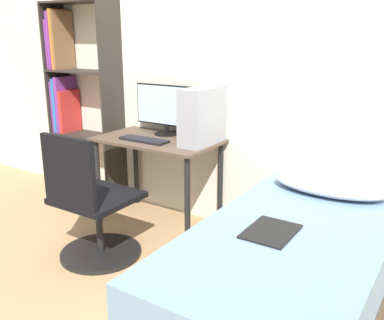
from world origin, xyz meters
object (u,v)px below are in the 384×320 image
(bookshelf, at_px, (74,109))
(monitor, at_px, (166,108))
(office_chair, at_px, (92,213))
(keyboard, at_px, (144,140))
(pc_tower, at_px, (202,116))
(bed, at_px, (289,276))

(bookshelf, distance_m, monitor, 1.10)
(office_chair, relative_size, keyboard, 2.24)
(keyboard, xyz_separation_m, pc_tower, (0.43, 0.18, 0.21))
(keyboard, bearing_deg, bed, -20.04)
(monitor, bearing_deg, bookshelf, -178.56)
(monitor, bearing_deg, office_chair, -88.50)
(office_chair, height_order, keyboard, office_chair)
(keyboard, distance_m, pc_tower, 0.51)
(bed, xyz_separation_m, pc_tower, (-1.00, 0.70, 0.68))
(bookshelf, xyz_separation_m, keyboard, (1.09, -0.27, -0.11))
(office_chair, relative_size, monitor, 1.51)
(bed, bearing_deg, pc_tower, 144.98)
(monitor, xyz_separation_m, keyboard, (-0.01, -0.30, -0.22))
(bed, height_order, keyboard, keyboard)
(bookshelf, relative_size, monitor, 2.99)
(bookshelf, xyz_separation_m, bed, (2.52, -0.79, -0.59))
(bed, relative_size, pc_tower, 4.32)
(bookshelf, distance_m, bed, 2.71)
(bookshelf, bearing_deg, office_chair, -38.57)
(bookshelf, relative_size, bed, 0.98)
(bookshelf, bearing_deg, keyboard, -13.79)
(office_chair, distance_m, bed, 1.41)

